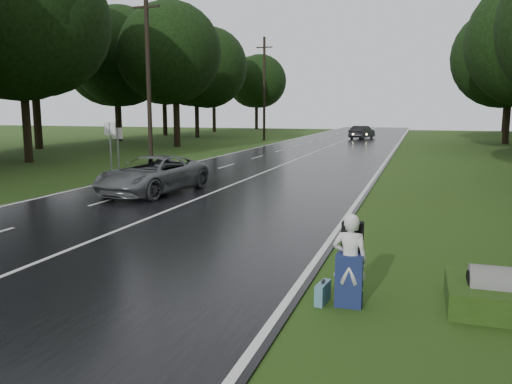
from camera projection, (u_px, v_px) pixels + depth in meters
ground at (12, 274)px, 10.52m from camera, size 160.00×160.00×0.00m
road at (275, 168)px, 29.30m from camera, size 12.00×140.00×0.04m
lane_center at (275, 168)px, 29.29m from camera, size 0.12×140.00×0.01m
grey_car at (153, 175)px, 20.43m from camera, size 3.11×5.59×1.48m
far_car at (362, 132)px, 58.09m from camera, size 2.61×4.73×1.48m
hitchhiker at (350, 263)px, 8.74m from camera, size 0.60×0.54×1.64m
suitcase at (323, 293)px, 8.96m from camera, size 0.21×0.53×0.37m
utility_pole_mid at (151, 162)px, 32.68m from camera, size 1.80×0.28×10.62m
utility_pole_far at (264, 140)px, 55.95m from camera, size 1.80×0.28×11.00m
road_sign_a at (112, 175)px, 26.30m from camera, size 0.65×0.10×2.72m
road_sign_b at (119, 174)px, 26.93m from camera, size 0.58×0.10×2.42m
tree_left_d at (29, 162)px, 32.74m from camera, size 10.04×10.04×15.68m
tree_left_e at (177, 147)px, 46.41m from camera, size 9.55×9.55×14.92m
tree_left_f at (197, 137)px, 61.76m from camera, size 9.00×9.00×14.07m
tree_right_f at (505, 144)px, 50.12m from camera, size 8.98×8.98×14.04m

